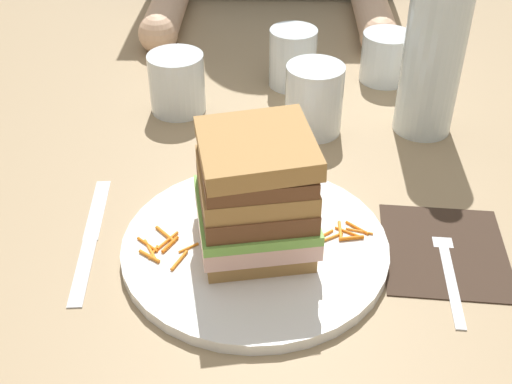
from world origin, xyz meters
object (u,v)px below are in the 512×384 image
at_px(main_plate, 255,247).
at_px(empty_tumbler_0, 177,83).
at_px(knife, 90,241).
at_px(sandwich, 255,194).
at_px(juice_glass, 314,103).
at_px(empty_tumbler_2, 293,58).
at_px(napkin_dark, 444,247).
at_px(empty_tumbler_1, 386,57).
at_px(fork, 448,260).
at_px(water_bottle, 436,38).

xyz_separation_m(main_plate, empty_tumbler_0, (-0.11, 0.29, 0.03)).
bearing_deg(knife, main_plate, -3.18).
distance_m(sandwich, knife, 0.19).
distance_m(juice_glass, empty_tumbler_2, 0.13).
distance_m(sandwich, napkin_dark, 0.20).
bearing_deg(juice_glass, empty_tumbler_1, 53.36).
xyz_separation_m(empty_tumbler_1, empty_tumbler_2, (-0.14, -0.02, 0.01)).
bearing_deg(fork, empty_tumbler_0, 135.31).
xyz_separation_m(juice_glass, empty_tumbler_0, (-0.18, 0.05, 0.00)).
height_order(fork, water_bottle, water_bottle).
height_order(main_plate, water_bottle, water_bottle).
relative_size(water_bottle, empty_tumbler_0, 3.47).
xyz_separation_m(knife, juice_glass, (0.24, 0.23, 0.04)).
relative_size(sandwich, fork, 0.80).
bearing_deg(sandwich, water_bottle, 50.00).
height_order(main_plate, juice_glass, juice_glass).
relative_size(main_plate, empty_tumbler_1, 3.70).
relative_size(juice_glass, water_bottle, 0.33).
bearing_deg(knife, empty_tumbler_0, 78.54).
height_order(fork, empty_tumbler_1, empty_tumbler_1).
relative_size(fork, empty_tumbler_0, 2.08).
relative_size(empty_tumbler_1, empty_tumbler_2, 0.86).
height_order(knife, juice_glass, juice_glass).
bearing_deg(empty_tumbler_1, napkin_dark, -87.85).
xyz_separation_m(juice_glass, empty_tumbler_1, (0.11, 0.15, -0.00)).
height_order(juice_glass, empty_tumbler_1, juice_glass).
relative_size(sandwich, juice_glass, 1.48).
distance_m(knife, empty_tumbler_1, 0.52).
distance_m(sandwich, fork, 0.20).
distance_m(napkin_dark, empty_tumbler_0, 0.42).
bearing_deg(empty_tumbler_0, napkin_dark, -42.37).
distance_m(napkin_dark, empty_tumbler_1, 0.38).
bearing_deg(knife, napkin_dark, 0.12).
relative_size(main_plate, empty_tumbler_0, 3.34).
xyz_separation_m(sandwich, empty_tumbler_0, (-0.11, 0.29, -0.03)).
distance_m(juice_glass, empty_tumbler_1, 0.19).
distance_m(water_bottle, empty_tumbler_2, 0.22).
height_order(juice_glass, water_bottle, water_bottle).
height_order(knife, water_bottle, water_bottle).
xyz_separation_m(napkin_dark, juice_glass, (-0.13, 0.23, 0.04)).
xyz_separation_m(sandwich, fork, (0.19, -0.01, -0.07)).
bearing_deg(empty_tumbler_1, knife, -132.54).
relative_size(napkin_dark, knife, 0.70).
bearing_deg(main_plate, knife, 176.82).
relative_size(sandwich, knife, 0.67).
height_order(knife, empty_tumbler_0, empty_tumbler_0).
height_order(water_bottle, empty_tumbler_2, water_bottle).
relative_size(sandwich, water_bottle, 0.48).
bearing_deg(main_plate, juice_glass, 74.46).
bearing_deg(empty_tumbler_0, empty_tumbler_2, 27.02).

